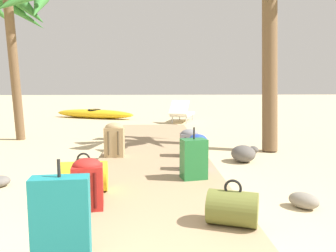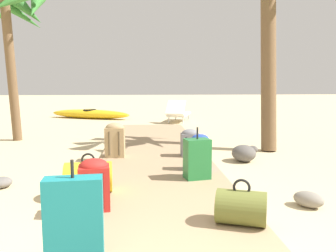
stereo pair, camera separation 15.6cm
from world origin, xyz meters
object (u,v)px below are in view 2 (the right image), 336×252
at_px(backpack_red, 94,183).
at_px(lounge_chair, 178,113).
at_px(backpack_grey, 190,142).
at_px(duffel_bag_olive, 241,207).
at_px(suitcase_teal, 74,222).
at_px(duffel_bag_yellow, 89,177).
at_px(backpack_blue, 200,151).
at_px(suitcase_green, 197,159).
at_px(palm_tree_near_left, 7,12).
at_px(kayak, 90,114).
at_px(backpack_tan, 115,139).

height_order(backpack_red, lounge_chair, lounge_chair).
distance_m(backpack_grey, lounge_chair, 5.82).
distance_m(duffel_bag_olive, lounge_chair, 8.80).
relative_size(suitcase_teal, backpack_red, 1.45).
xyz_separation_m(suitcase_teal, duffel_bag_olive, (1.40, 0.62, -0.16)).
bearing_deg(duffel_bag_yellow, suitcase_teal, -84.57).
xyz_separation_m(backpack_red, duffel_bag_olive, (1.41, -0.49, -0.12)).
bearing_deg(suitcase_teal, backpack_blue, 63.02).
distance_m(suitcase_green, lounge_chair, 7.25).
bearing_deg(backpack_red, duffel_bag_olive, -19.13).
relative_size(backpack_red, suitcase_green, 0.76).
relative_size(duffel_bag_yellow, palm_tree_near_left, 0.16).
distance_m(suitcase_green, kayak, 9.05).
relative_size(suitcase_green, palm_tree_near_left, 0.20).
xyz_separation_m(backpack_grey, palm_tree_near_left, (-3.86, 2.25, 2.61)).
relative_size(duffel_bag_olive, palm_tree_near_left, 0.15).
bearing_deg(suitcase_green, lounge_chair, 86.24).
bearing_deg(backpack_red, kayak, 98.79).
height_order(duffel_bag_yellow, palm_tree_near_left, palm_tree_near_left).
distance_m(suitcase_teal, backpack_red, 1.11).
height_order(duffel_bag_yellow, suitcase_green, suitcase_green).
relative_size(backpack_grey, lounge_chair, 0.29).
bearing_deg(palm_tree_near_left, backpack_tan, -41.19).
bearing_deg(duffel_bag_olive, backpack_tan, 114.90).
relative_size(palm_tree_near_left, lounge_chair, 2.19).
height_order(suitcase_teal, backpack_blue, suitcase_teal).
distance_m(backpack_grey, duffel_bag_olive, 2.98).
distance_m(backpack_grey, duffel_bag_yellow, 2.43).
bearing_deg(duffel_bag_olive, suitcase_teal, -156.06).
bearing_deg(backpack_blue, lounge_chair, 86.95).
distance_m(suitcase_teal, backpack_blue, 2.97).
xyz_separation_m(duffel_bag_olive, kayak, (-2.91, 10.18, -0.07)).
relative_size(backpack_blue, kayak, 0.16).
bearing_deg(backpack_grey, suitcase_teal, -110.20).
relative_size(duffel_bag_yellow, backpack_blue, 1.08).
bearing_deg(duffel_bag_yellow, backpack_tan, 85.29).
bearing_deg(duffel_bag_yellow, backpack_red, -75.42).
relative_size(backpack_grey, backpack_tan, 0.80).
relative_size(backpack_grey, suitcase_teal, 0.62).
xyz_separation_m(suitcase_green, duffel_bag_olive, (0.17, -1.55, -0.11)).
relative_size(backpack_tan, lounge_chair, 0.36).
relative_size(backpack_blue, lounge_chair, 0.33).
xyz_separation_m(backpack_grey, kayak, (-2.84, 7.20, -0.16)).
height_order(duffel_bag_yellow, lounge_chair, lounge_chair).
height_order(duffel_bag_yellow, kayak, duffel_bag_yellow).
relative_size(duffel_bag_olive, kayak, 0.16).
xyz_separation_m(backpack_tan, duffel_bag_olive, (1.40, -3.02, -0.15)).
bearing_deg(backpack_tan, lounge_chair, 73.54).
bearing_deg(lounge_chair, kayak, 156.66).
bearing_deg(backpack_tan, palm_tree_near_left, 138.81).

